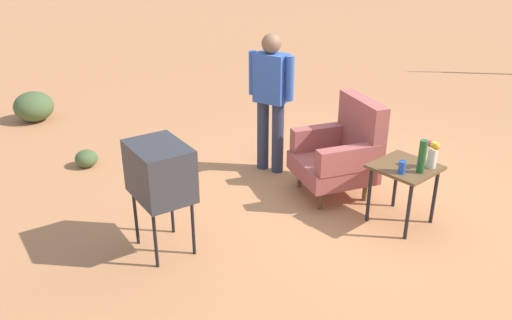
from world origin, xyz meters
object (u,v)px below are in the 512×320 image
object	(u,v)px
side_table	(404,174)
flower_vase	(433,153)
bottle_wine_green	(422,157)
person_standing	(271,95)
armchair	(342,151)
soda_can_blue	(402,167)
tv_on_stand	(160,172)

from	to	relation	value
side_table	flower_vase	size ratio (longest dim) A/B	2.33
bottle_wine_green	person_standing	bearing A→B (deg)	-176.92
side_table	bottle_wine_green	xyz separation A→B (m)	(0.17, -0.03, 0.25)
armchair	soda_can_blue	size ratio (longest dim) A/B	8.69
soda_can_blue	bottle_wine_green	distance (m)	0.21
person_standing	bottle_wine_green	distance (m)	1.94
bottle_wine_green	soda_can_blue	bearing A→B (deg)	-124.53
side_table	person_standing	world-z (taller)	person_standing
tv_on_stand	flower_vase	bearing A→B (deg)	58.40
side_table	armchair	bearing A→B (deg)	176.99
side_table	soda_can_blue	size ratio (longest dim) A/B	5.06
armchair	person_standing	distance (m)	1.06
tv_on_stand	soda_can_blue	bearing A→B (deg)	56.46
side_table	tv_on_stand	size ratio (longest dim) A/B	0.60
armchair	person_standing	xyz separation A→B (m)	(-0.94, -0.17, 0.44)
side_table	flower_vase	bearing A→B (deg)	39.11
tv_on_stand	person_standing	distance (m)	1.98
tv_on_stand	side_table	bearing A→B (deg)	60.31
armchair	flower_vase	xyz separation A→B (m)	(0.99, 0.10, 0.27)
side_table	person_standing	distance (m)	1.81
side_table	tv_on_stand	xyz separation A→B (m)	(-1.15, -2.01, 0.26)
side_table	bottle_wine_green	world-z (taller)	bottle_wine_green
soda_can_blue	bottle_wine_green	world-z (taller)	bottle_wine_green
tv_on_stand	soda_can_blue	distance (m)	2.20
tv_on_stand	bottle_wine_green	world-z (taller)	tv_on_stand
soda_can_blue	flower_vase	xyz separation A→B (m)	(0.11, 0.32, 0.09)
tv_on_stand	person_standing	xyz separation A→B (m)	(-0.61, 1.88, 0.16)
soda_can_blue	bottle_wine_green	bearing A→B (deg)	55.47
armchair	bottle_wine_green	bearing A→B (deg)	-3.97
armchair	side_table	bearing A→B (deg)	-3.01
side_table	person_standing	xyz separation A→B (m)	(-1.76, -0.13, 0.41)
flower_vase	side_table	bearing A→B (deg)	-140.89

